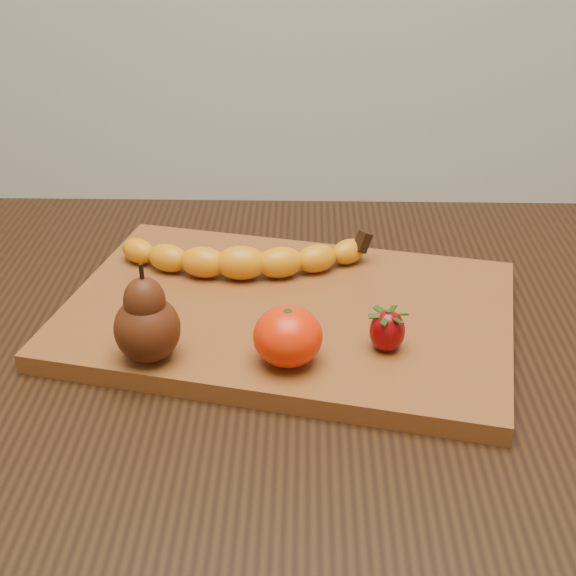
# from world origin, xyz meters

# --- Properties ---
(table) EXTENTS (1.00, 0.70, 0.76)m
(table) POSITION_xyz_m (0.00, 0.00, 0.66)
(table) COLOR black
(table) RESTS_ON ground
(cutting_board) EXTENTS (0.50, 0.39, 0.02)m
(cutting_board) POSITION_xyz_m (0.03, 0.03, 0.77)
(cutting_board) COLOR brown
(cutting_board) RESTS_ON table
(banana) EXTENTS (0.24, 0.07, 0.04)m
(banana) POSITION_xyz_m (-0.02, 0.09, 0.80)
(banana) COLOR orange
(banana) RESTS_ON cutting_board
(pear) EXTENTS (0.08, 0.08, 0.09)m
(pear) POSITION_xyz_m (-0.10, -0.07, 0.83)
(pear) COLOR #4B200C
(pear) RESTS_ON cutting_board
(mandarin) EXTENTS (0.07, 0.07, 0.05)m
(mandarin) POSITION_xyz_m (0.03, -0.07, 0.81)
(mandarin) COLOR red
(mandarin) RESTS_ON cutting_board
(strawberry) EXTENTS (0.04, 0.04, 0.04)m
(strawberry) POSITION_xyz_m (0.12, -0.05, 0.80)
(strawberry) COLOR #7C0307
(strawberry) RESTS_ON cutting_board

